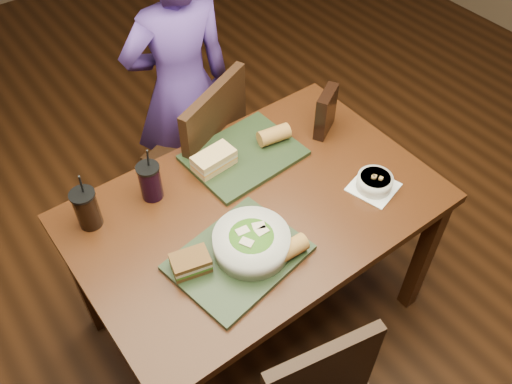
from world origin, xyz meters
TOP-DOWN VIEW (x-y plane):
  - ground at (0.00, 0.00)m, footprint 6.00×6.00m
  - dining_table at (0.00, 0.00)m, footprint 1.30×0.85m
  - chair_far at (0.11, 0.52)m, footprint 0.55×0.56m
  - diner at (0.18, 0.82)m, footprint 0.56×0.42m
  - tray_near at (-0.19, -0.16)m, footprint 0.47×0.39m
  - tray_far at (0.11, 0.23)m, footprint 0.44×0.34m
  - salad_bowl at (-0.14, -0.16)m, footprint 0.25×0.25m
  - soup_bowl at (0.40, -0.19)m, footprint 0.19×0.19m
  - sandwich_near at (-0.34, -0.10)m, footprint 0.14×0.11m
  - sandwich_far at (-0.02, 0.24)m, footprint 0.17×0.10m
  - baguette_near at (-0.05, -0.25)m, footprint 0.12×0.06m
  - baguette_far at (0.25, 0.22)m, footprint 0.14×0.08m
  - cup_cola at (-0.51, 0.28)m, footprint 0.09×0.09m
  - cup_berry at (-0.27, 0.26)m, footprint 0.08×0.08m
  - chip_bag at (0.47, 0.16)m, footprint 0.15×0.11m

SIDE VIEW (x-z plane):
  - ground at x=0.00m, z-range 0.00..0.00m
  - chair_far at x=0.11m, z-range 0.05..1.01m
  - dining_table at x=0.00m, z-range 0.28..1.03m
  - diner at x=0.18m, z-range 0.00..1.40m
  - tray_near at x=-0.19m, z-range 0.75..0.77m
  - tray_far at x=0.11m, z-range 0.75..0.77m
  - soup_bowl at x=0.40m, z-range 0.75..0.81m
  - sandwich_near at x=-0.34m, z-range 0.77..0.83m
  - baguette_near at x=-0.05m, z-range 0.77..0.83m
  - baguette_far at x=0.25m, z-range 0.77..0.83m
  - sandwich_far at x=-0.02m, z-range 0.77..0.83m
  - salad_bowl at x=-0.14m, z-range 0.77..0.85m
  - cup_berry at x=-0.27m, z-range 0.71..0.94m
  - cup_cola at x=-0.51m, z-range 0.71..0.95m
  - chip_bag at x=0.47m, z-range 0.75..0.94m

